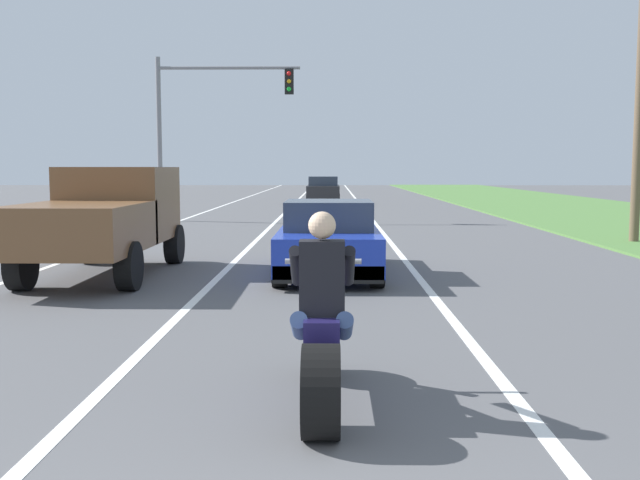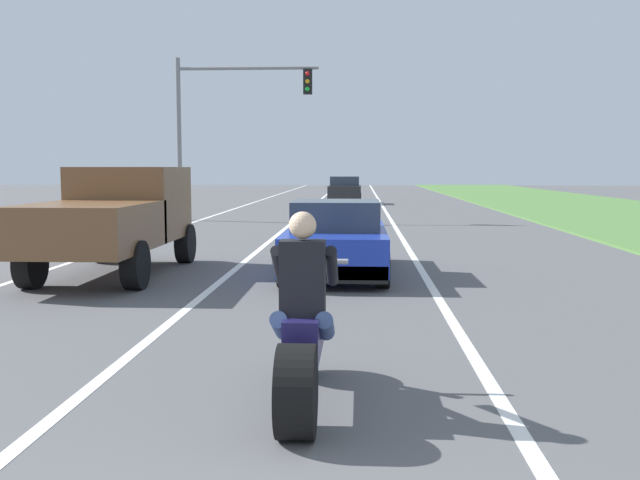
{
  "view_description": "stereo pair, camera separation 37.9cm",
  "coord_description": "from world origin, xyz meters",
  "px_view_note": "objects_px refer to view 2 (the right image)",
  "views": [
    {
      "loc": [
        0.22,
        -2.04,
        1.96
      ],
      "look_at": [
        0.08,
        7.53,
        1.0
      ],
      "focal_mm": 40.35,
      "sensor_mm": 36.0,
      "label": 1
    },
    {
      "loc": [
        0.6,
        -2.03,
        1.96
      ],
      "look_at": [
        0.08,
        7.53,
        1.0
      ],
      "focal_mm": 40.35,
      "sensor_mm": 36.0,
      "label": 2
    }
  ],
  "objects_px": {
    "pickup_truck_left_lane_brown": "(115,215)",
    "distant_car_far_ahead": "(345,190)",
    "traffic_light_mast_near": "(223,111)",
    "sports_car_blue": "(336,240)",
    "motorcycle_with_rider": "(303,339)"
  },
  "relations": [
    {
      "from": "traffic_light_mast_near",
      "to": "motorcycle_with_rider",
      "type": "bearing_deg",
      "value": -77.65
    },
    {
      "from": "sports_car_blue",
      "to": "traffic_light_mast_near",
      "type": "distance_m",
      "value": 14.6
    },
    {
      "from": "motorcycle_with_rider",
      "to": "pickup_truck_left_lane_brown",
      "type": "relative_size",
      "value": 0.46
    },
    {
      "from": "motorcycle_with_rider",
      "to": "pickup_truck_left_lane_brown",
      "type": "distance_m",
      "value": 8.34
    },
    {
      "from": "motorcycle_with_rider",
      "to": "sports_car_blue",
      "type": "relative_size",
      "value": 0.51
    },
    {
      "from": "motorcycle_with_rider",
      "to": "sports_car_blue",
      "type": "height_order",
      "value": "motorcycle_with_rider"
    },
    {
      "from": "pickup_truck_left_lane_brown",
      "to": "distant_car_far_ahead",
      "type": "bearing_deg",
      "value": 82.16
    },
    {
      "from": "traffic_light_mast_near",
      "to": "distant_car_far_ahead",
      "type": "height_order",
      "value": "traffic_light_mast_near"
    },
    {
      "from": "distant_car_far_ahead",
      "to": "sports_car_blue",
      "type": "bearing_deg",
      "value": -89.18
    },
    {
      "from": "sports_car_blue",
      "to": "pickup_truck_left_lane_brown",
      "type": "bearing_deg",
      "value": -175.95
    },
    {
      "from": "pickup_truck_left_lane_brown",
      "to": "distant_car_far_ahead",
      "type": "xyz_separation_m",
      "value": [
        3.68,
        26.74,
        -0.33
      ]
    },
    {
      "from": "traffic_light_mast_near",
      "to": "pickup_truck_left_lane_brown",
      "type": "bearing_deg",
      "value": -87.63
    },
    {
      "from": "motorcycle_with_rider",
      "to": "traffic_light_mast_near",
      "type": "height_order",
      "value": "traffic_light_mast_near"
    },
    {
      "from": "pickup_truck_left_lane_brown",
      "to": "distant_car_far_ahead",
      "type": "height_order",
      "value": "pickup_truck_left_lane_brown"
    },
    {
      "from": "motorcycle_with_rider",
      "to": "pickup_truck_left_lane_brown",
      "type": "height_order",
      "value": "pickup_truck_left_lane_brown"
    }
  ]
}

